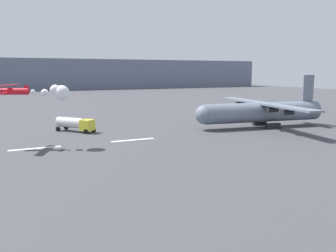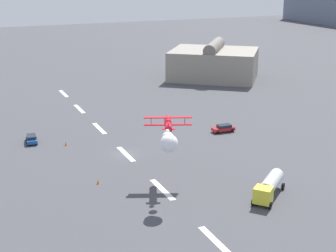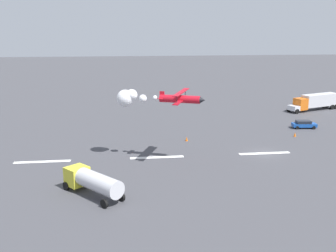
% 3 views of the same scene
% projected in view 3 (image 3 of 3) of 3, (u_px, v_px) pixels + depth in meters
% --- Properties ---
extents(ground_plane, '(440.00, 440.00, 0.00)m').
position_uv_depth(ground_plane, '(264.00, 153.00, 61.60)').
color(ground_plane, '#424247').
rests_on(ground_plane, ground).
extents(runway_stripe_3, '(8.00, 0.90, 0.01)m').
position_uv_depth(runway_stripe_3, '(264.00, 153.00, 61.60)').
color(runway_stripe_3, white).
rests_on(runway_stripe_3, ground).
extents(runway_stripe_4, '(8.00, 0.90, 0.01)m').
position_uv_depth(runway_stripe_4, '(157.00, 157.00, 59.66)').
color(runway_stripe_4, white).
rests_on(runway_stripe_4, ground).
extents(runway_stripe_5, '(8.00, 0.90, 0.01)m').
position_uv_depth(runway_stripe_5, '(42.00, 162.00, 57.71)').
color(runway_stripe_5, white).
rests_on(runway_stripe_5, ground).
extents(stunt_biplane_red, '(12.22, 7.98, 2.58)m').
position_uv_depth(stunt_biplane_red, '(143.00, 98.00, 57.16)').
color(stunt_biplane_red, red).
extents(semi_truck_orange, '(13.59, 7.29, 3.70)m').
position_uv_depth(semi_truck_orange, '(315.00, 101.00, 93.34)').
color(semi_truck_orange, silver).
rests_on(semi_truck_orange, ground).
extents(fuel_tanker_truck, '(7.39, 8.07, 2.90)m').
position_uv_depth(fuel_tanker_truck, '(92.00, 181.00, 45.73)').
color(fuel_tanker_truck, yellow).
rests_on(fuel_tanker_truck, ground).
extents(followme_car_yellow, '(4.67, 2.44, 1.52)m').
position_uv_depth(followme_car_yellow, '(304.00, 124.00, 76.74)').
color(followme_car_yellow, '#194CA5').
rests_on(followme_car_yellow, ground).
extents(traffic_cone_near, '(0.44, 0.44, 0.75)m').
position_uv_depth(traffic_cone_near, '(295.00, 134.00, 70.99)').
color(traffic_cone_near, orange).
rests_on(traffic_cone_near, ground).
extents(traffic_cone_far, '(0.44, 0.44, 0.75)m').
position_uv_depth(traffic_cone_far, '(187.00, 139.00, 68.20)').
color(traffic_cone_far, orange).
rests_on(traffic_cone_far, ground).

